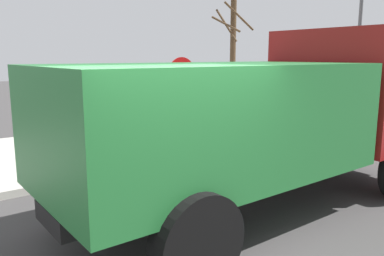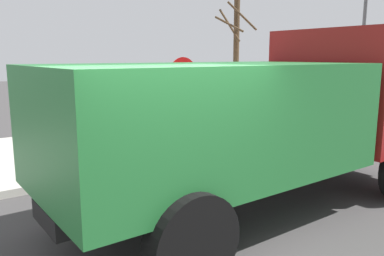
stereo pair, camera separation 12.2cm
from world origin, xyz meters
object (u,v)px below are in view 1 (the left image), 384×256
object	(u,v)px
fire_hydrant	(79,139)
bare_tree	(233,49)
stop_sign	(181,87)
dump_truck_green	(270,111)
street_light_pole	(359,35)
loose_tire	(87,132)

from	to	relation	value
fire_hydrant	bare_tree	xyz separation A→B (m)	(6.85, 2.28, 2.15)
stop_sign	dump_truck_green	bearing A→B (deg)	-99.44
dump_truck_green	bare_tree	xyz separation A→B (m)	(5.17, 6.61, 1.15)
fire_hydrant	dump_truck_green	size ratio (longest dim) A/B	0.12
fire_hydrant	stop_sign	world-z (taller)	stop_sign
bare_tree	street_light_pole	distance (m)	4.40
loose_tire	bare_tree	world-z (taller)	bare_tree
stop_sign	loose_tire	bearing A→B (deg)	160.33
loose_tire	stop_sign	size ratio (longest dim) A/B	0.56
fire_hydrant	street_light_pole	xyz separation A→B (m)	(9.81, -0.93, 2.62)
stop_sign	street_light_pole	distance (m)	7.72
fire_hydrant	stop_sign	xyz separation A→B (m)	(2.23, -0.99, 1.16)
street_light_pole	fire_hydrant	bearing A→B (deg)	174.56
loose_tire	dump_truck_green	distance (m)	4.44
bare_tree	street_light_pole	size ratio (longest dim) A/B	0.82
fire_hydrant	street_light_pole	size ratio (longest dim) A/B	0.14
fire_hydrant	loose_tire	distance (m)	0.34
loose_tire	dump_truck_green	bearing A→B (deg)	-69.29
stop_sign	dump_truck_green	world-z (taller)	dump_truck_green
stop_sign	bare_tree	size ratio (longest dim) A/B	0.46
bare_tree	street_light_pole	world-z (taller)	street_light_pole
loose_tire	street_light_pole	size ratio (longest dim) A/B	0.21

